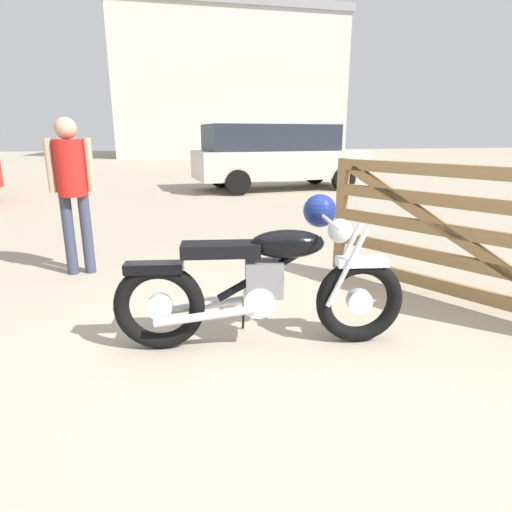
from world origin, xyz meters
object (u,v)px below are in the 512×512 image
at_px(bystander, 72,181).
at_px(white_estate_far, 277,155).
at_px(vintage_motorcycle, 268,280).
at_px(timber_gate, 485,233).

height_order(bystander, white_estate_far, white_estate_far).
distance_m(vintage_motorcycle, bystander, 2.67).
bearing_deg(vintage_motorcycle, bystander, 136.56).
distance_m(timber_gate, white_estate_far, 8.70).
bearing_deg(vintage_motorcycle, timber_gate, 13.50).
relative_size(timber_gate, bystander, 1.37).
height_order(vintage_motorcycle, white_estate_far, white_estate_far).
relative_size(bystander, white_estate_far, 0.34).
bearing_deg(white_estate_far, timber_gate, -99.90).
relative_size(timber_gate, white_estate_far, 0.47).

